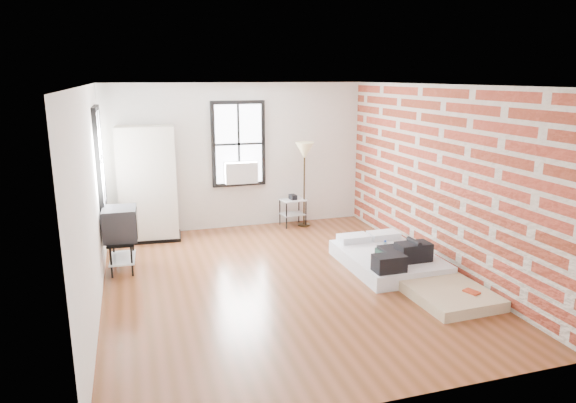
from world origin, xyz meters
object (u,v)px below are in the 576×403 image
object	(u,v)px
tv_stand	(121,226)
wardrobe	(148,184)
floor_lamp	(304,155)
side_table	(293,205)
mattress_main	(389,258)
mattress_bare	(426,277)

from	to	relation	value
tv_stand	wardrobe	bearing A→B (deg)	74.44
wardrobe	floor_lamp	bearing A→B (deg)	4.63
side_table	floor_lamp	size ratio (longest dim) A/B	0.38
mattress_main	wardrobe	world-z (taller)	wardrobe
mattress_bare	mattress_main	bearing A→B (deg)	100.70
mattress_main	mattress_bare	bearing A→B (deg)	-77.90
floor_lamp	tv_stand	world-z (taller)	floor_lamp
mattress_main	tv_stand	distance (m)	4.15
wardrobe	side_table	distance (m)	2.82
mattress_bare	floor_lamp	bearing A→B (deg)	99.74
wardrobe	floor_lamp	xyz separation A→B (m)	(2.96, 0.00, 0.40)
mattress_bare	wardrobe	xyz separation A→B (m)	(-3.65, 3.38, 0.91)
side_table	tv_stand	distance (m)	3.59
mattress_bare	side_table	xyz separation A→B (m)	(-0.90, 3.45, 0.30)
mattress_main	tv_stand	size ratio (longest dim) A/B	1.78
mattress_main	wardrobe	size ratio (longest dim) A/B	0.85
wardrobe	tv_stand	xyz separation A→B (m)	(-0.48, -1.47, -0.32)
mattress_main	tv_stand	world-z (taller)	tv_stand
side_table	tv_stand	bearing A→B (deg)	-154.52
wardrobe	floor_lamp	distance (m)	2.99
floor_lamp	side_table	bearing A→B (deg)	161.77
wardrobe	floor_lamp	size ratio (longest dim) A/B	1.24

